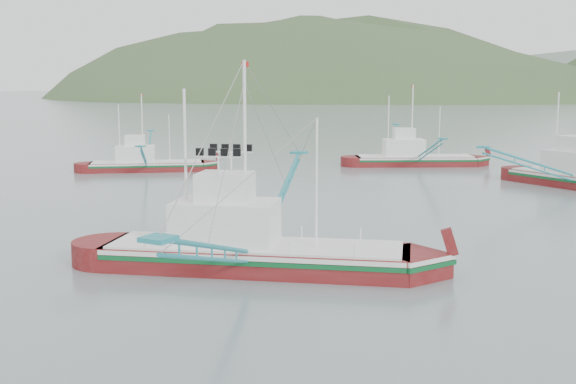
% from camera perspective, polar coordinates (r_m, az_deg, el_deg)
% --- Properties ---
extents(ground, '(1200.00, 1200.00, 0.00)m').
position_cam_1_polar(ground, '(37.91, -4.35, -6.00)').
color(ground, slate).
rests_on(ground, ground).
extents(main_boat, '(16.21, 27.59, 11.51)m').
position_cam_1_polar(main_boat, '(37.01, -2.80, -2.74)').
color(main_boat, '#5C0D0E').
rests_on(main_boat, ground).
extents(bg_boat_left, '(16.66, 19.68, 8.98)m').
position_cam_1_polar(bg_boat_left, '(79.77, -11.14, 3.00)').
color(bg_boat_left, '#5C0D0E').
rests_on(bg_boat_left, ground).
extents(bg_boat_far, '(16.47, 22.76, 10.01)m').
position_cam_1_polar(bg_boat_far, '(84.51, 9.97, 3.47)').
color(bg_boat_far, '#5C0D0E').
rests_on(bg_boat_far, ground).
extents(headland_left, '(448.00, 308.00, 210.00)m').
position_cam_1_polar(headland_left, '(439.07, 1.37, 7.44)').
color(headland_left, '#344C27').
rests_on(headland_left, ground).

